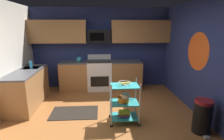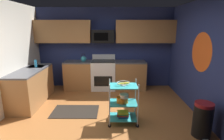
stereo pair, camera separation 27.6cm
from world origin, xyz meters
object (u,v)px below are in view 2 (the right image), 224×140
object	(u,v)px
fruit_bowl	(123,83)
dish_soap_bottle	(35,64)
rolling_cart	(123,103)
book_stack	(123,114)
mixing_bowl_large	(122,100)
oven_range	(103,75)
microwave	(103,36)
mixing_bowl_small	(124,96)
trash_can	(202,120)
kettle	(83,59)

from	to	relation	value
fruit_bowl	dish_soap_bottle	xyz separation A→B (m)	(-2.31, 1.28, 0.14)
rolling_cart	book_stack	distance (m)	0.27
mixing_bowl_large	oven_range	bearing A→B (deg)	102.89
mixing_bowl_large	book_stack	bearing A→B (deg)	-0.00
microwave	mixing_bowl_small	world-z (taller)	microwave
mixing_bowl_small	trash_can	xyz separation A→B (m)	(1.42, -0.45, -0.29)
fruit_bowl	book_stack	distance (m)	0.69
mixing_bowl_large	dish_soap_bottle	bearing A→B (deg)	150.80
kettle	dish_soap_bottle	bearing A→B (deg)	-143.46
trash_can	book_stack	bearing A→B (deg)	161.59
rolling_cart	trash_can	bearing A→B (deg)	-18.41
dish_soap_bottle	mixing_bowl_small	bearing A→B (deg)	-29.42
fruit_bowl	mixing_bowl_large	distance (m)	0.36
mixing_bowl_large	trash_can	world-z (taller)	trash_can
trash_can	mixing_bowl_large	bearing A→B (deg)	161.81
oven_range	dish_soap_bottle	size ratio (longest dim) A/B	5.50
mixing_bowl_small	kettle	size ratio (longest dim) A/B	0.69
mixing_bowl_small	trash_can	distance (m)	1.52
mixing_bowl_large	microwave	bearing A→B (deg)	102.33
mixing_bowl_large	mixing_bowl_small	world-z (taller)	mixing_bowl_small
mixing_bowl_large	trash_can	xyz separation A→B (m)	(1.46, -0.48, -0.19)
microwave	dish_soap_bottle	distance (m)	2.16
fruit_bowl	kettle	xyz separation A→B (m)	(-1.14, 2.15, 0.12)
fruit_bowl	trash_can	world-z (taller)	fruit_bowl
mixing_bowl_large	dish_soap_bottle	distance (m)	2.68
oven_range	book_stack	size ratio (longest dim) A/B	4.34
microwave	trash_can	world-z (taller)	microwave
book_stack	trash_can	distance (m)	1.53
microwave	rolling_cart	world-z (taller)	microwave
oven_range	mixing_bowl_small	distance (m)	2.25
dish_soap_bottle	trash_can	size ratio (longest dim) A/B	0.30
mixing_bowl_large	trash_can	size ratio (longest dim) A/B	0.38
fruit_bowl	mixing_bowl_large	xyz separation A→B (m)	(-0.02, 0.00, -0.36)
microwave	mixing_bowl_large	size ratio (longest dim) A/B	2.78
kettle	dish_soap_bottle	xyz separation A→B (m)	(-1.17, -0.87, 0.02)
mixing_bowl_small	dish_soap_bottle	size ratio (longest dim) A/B	0.91
oven_range	trash_can	xyz separation A→B (m)	(1.95, -2.63, -0.15)
microwave	trash_can	size ratio (longest dim) A/B	1.06
microwave	trash_can	bearing A→B (deg)	-54.50
rolling_cart	microwave	bearing A→B (deg)	102.77
kettle	dish_soap_bottle	size ratio (longest dim) A/B	1.32
mixing_bowl_large	dish_soap_bottle	size ratio (longest dim) A/B	1.26
rolling_cart	kettle	bearing A→B (deg)	118.00
mixing_bowl_large	dish_soap_bottle	world-z (taller)	dish_soap_bottle
rolling_cart	trash_can	xyz separation A→B (m)	(1.44, -0.48, -0.13)
microwave	kettle	xyz separation A→B (m)	(-0.63, -0.11, -0.70)
book_stack	dish_soap_bottle	distance (m)	2.77
trash_can	rolling_cart	bearing A→B (deg)	161.59
book_stack	kettle	distance (m)	2.57
fruit_bowl	kettle	size ratio (longest dim) A/B	1.03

